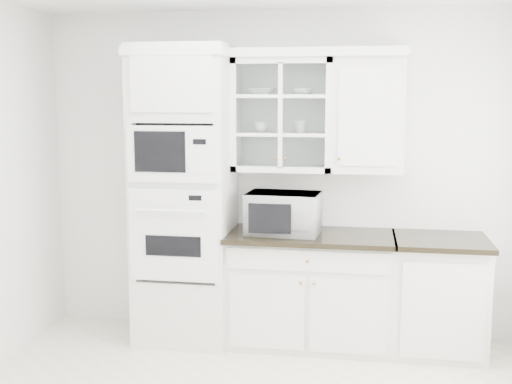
# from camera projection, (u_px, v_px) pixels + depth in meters

# --- Properties ---
(room_shell) EXTENTS (4.00, 3.50, 2.70)m
(room_shell) POSITION_uv_depth(u_px,v_px,m) (255.00, 132.00, 4.03)
(room_shell) COLOR white
(room_shell) RESTS_ON ground
(oven_column) EXTENTS (0.76, 0.68, 2.40)m
(oven_column) POSITION_uv_depth(u_px,v_px,m) (185.00, 196.00, 5.21)
(oven_column) COLOR silver
(oven_column) RESTS_ON ground
(base_cabinet_run) EXTENTS (1.32, 0.67, 0.92)m
(base_cabinet_run) POSITION_uv_depth(u_px,v_px,m) (311.00, 288.00, 5.18)
(base_cabinet_run) COLOR silver
(base_cabinet_run) RESTS_ON ground
(extra_base_cabinet) EXTENTS (0.72, 0.67, 0.92)m
(extra_base_cabinet) POSITION_uv_depth(u_px,v_px,m) (438.00, 295.00, 5.01)
(extra_base_cabinet) COLOR silver
(extra_base_cabinet) RESTS_ON ground
(upper_cabinet_glass) EXTENTS (0.80, 0.33, 0.90)m
(upper_cabinet_glass) POSITION_uv_depth(u_px,v_px,m) (283.00, 115.00, 5.15)
(upper_cabinet_glass) COLOR silver
(upper_cabinet_glass) RESTS_ON room_shell
(upper_cabinet_solid) EXTENTS (0.55, 0.33, 0.90)m
(upper_cabinet_solid) POSITION_uv_depth(u_px,v_px,m) (368.00, 115.00, 5.03)
(upper_cabinet_solid) COLOR silver
(upper_cabinet_solid) RESTS_ON room_shell
(crown_molding) EXTENTS (2.14, 0.38, 0.07)m
(crown_molding) POSITION_uv_depth(u_px,v_px,m) (270.00, 53.00, 5.07)
(crown_molding) COLOR white
(crown_molding) RESTS_ON room_shell
(countertop_microwave) EXTENTS (0.60, 0.51, 0.33)m
(countertop_microwave) POSITION_uv_depth(u_px,v_px,m) (284.00, 213.00, 5.08)
(countertop_microwave) COLOR white
(countertop_microwave) RESTS_ON base_cabinet_run
(bowl_a) EXTENTS (0.25, 0.25, 0.06)m
(bowl_a) POSITION_uv_depth(u_px,v_px,m) (262.00, 91.00, 5.13)
(bowl_a) COLOR white
(bowl_a) RESTS_ON upper_cabinet_glass
(bowl_b) EXTENTS (0.21, 0.21, 0.05)m
(bowl_b) POSITION_uv_depth(u_px,v_px,m) (302.00, 92.00, 5.11)
(bowl_b) COLOR white
(bowl_b) RESTS_ON upper_cabinet_glass
(cup_a) EXTENTS (0.11, 0.11, 0.09)m
(cup_a) POSITION_uv_depth(u_px,v_px,m) (261.00, 127.00, 5.19)
(cup_a) COLOR white
(cup_a) RESTS_ON upper_cabinet_glass
(cup_b) EXTENTS (0.13, 0.13, 0.10)m
(cup_b) POSITION_uv_depth(u_px,v_px,m) (301.00, 126.00, 5.12)
(cup_b) COLOR white
(cup_b) RESTS_ON upper_cabinet_glass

